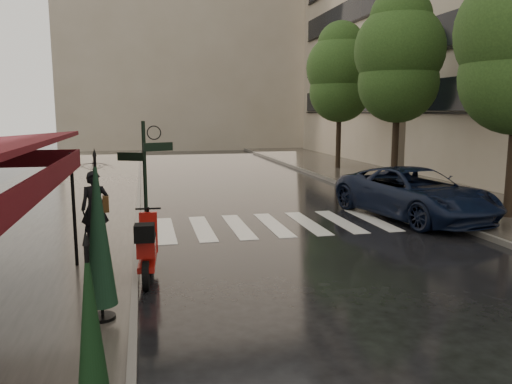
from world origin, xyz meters
name	(u,v)px	position (x,y,z in m)	size (l,w,h in m)	color
ground	(223,310)	(0.00, 0.00, 0.00)	(120.00, 120.00, 0.00)	black
sidewalk_near	(57,198)	(-4.50, 12.00, 0.06)	(6.00, 60.00, 0.12)	#38332D
sidewalk_far	(409,185)	(10.25, 12.00, 0.06)	(5.50, 60.00, 0.12)	#38332D
curb_near	(139,195)	(-1.45, 12.00, 0.07)	(0.12, 60.00, 0.16)	#595651
curb_far	(350,187)	(7.45, 12.00, 0.07)	(0.12, 60.00, 0.16)	#595651
crosswalk	(290,224)	(2.98, 6.00, 0.01)	(7.85, 3.20, 0.01)	silver
signpost	(145,180)	(-1.19, 3.00, 1.83)	(1.17, 0.29, 3.10)	black
haussmann_far	(393,27)	(16.50, 26.00, 9.25)	(8.00, 16.00, 18.50)	gray
backdrop_building	(188,35)	(3.00, 38.00, 10.00)	(22.00, 6.00, 20.00)	gray
tree_mid	(399,57)	(9.50, 12.00, 5.59)	(3.80, 3.80, 8.34)	black
tree_far	(340,73)	(9.70, 19.00, 5.46)	(3.80, 3.80, 8.16)	black
pedestrian_with_umbrella	(94,176)	(-2.38, 4.32, 1.79)	(1.14, 1.16, 2.52)	black
scooter	(147,249)	(-1.21, 1.90, 0.60)	(0.54, 1.98, 1.30)	black
parked_car	(414,193)	(7.00, 6.00, 0.78)	(2.60, 5.64, 1.57)	black
parasol_front	(93,369)	(-1.65, -4.13, 1.33)	(0.40, 0.40, 2.25)	black
parasol_back	(98,231)	(-1.92, -0.23, 1.51)	(0.48, 0.48, 2.58)	black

